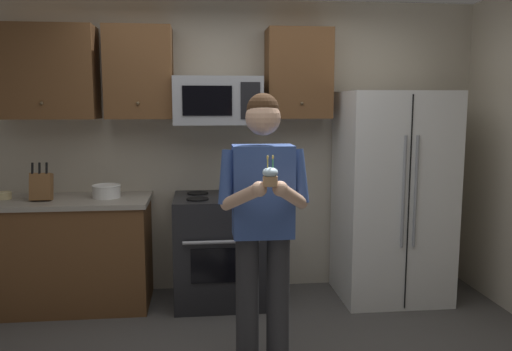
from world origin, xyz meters
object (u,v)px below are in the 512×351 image
at_px(bowl_small_colored, 4,195).
at_px(cupcake, 270,176).
at_px(person, 263,216).
at_px(microwave, 218,101).
at_px(knife_block, 41,186).
at_px(refrigerator, 392,196).
at_px(oven_range, 220,249).
at_px(bowl_large_white, 107,191).

height_order(bowl_small_colored, cupcake, cupcake).
relative_size(bowl_small_colored, cupcake, 0.73).
relative_size(bowl_small_colored, person, 0.07).
height_order(microwave, bowl_small_colored, microwave).
bearing_deg(person, knife_block, 146.55).
xyz_separation_m(microwave, knife_block, (-1.43, -0.15, -0.69)).
distance_m(refrigerator, cupcake, 1.94).
bearing_deg(oven_range, microwave, 89.98).
bearing_deg(oven_range, bowl_large_white, 177.39).
relative_size(oven_range, cupcake, 5.36).
distance_m(oven_range, bowl_large_white, 1.07).
bearing_deg(cupcake, microwave, 98.53).
xyz_separation_m(refrigerator, person, (-1.26, -1.09, 0.10)).
relative_size(oven_range, bowl_large_white, 3.98).
relative_size(refrigerator, bowl_large_white, 7.68).
bearing_deg(person, cupcake, -90.00).
bearing_deg(knife_block, bowl_large_white, 8.20).
height_order(microwave, person, microwave).
bearing_deg(bowl_large_white, cupcake, -52.09).
xyz_separation_m(bowl_small_colored, cupcake, (2.00, -1.53, 0.34)).
relative_size(refrigerator, bowl_small_colored, 14.17).
height_order(refrigerator, bowl_large_white, refrigerator).
bearing_deg(person, oven_range, 101.83).
distance_m(knife_block, person, 2.00).
xyz_separation_m(knife_block, bowl_large_white, (0.50, 0.07, -0.06)).
bearing_deg(bowl_large_white, oven_range, -2.61).
xyz_separation_m(bowl_large_white, cupcake, (1.17, -1.50, 0.32)).
height_order(refrigerator, cupcake, refrigerator).
xyz_separation_m(oven_range, bowl_small_colored, (-1.76, 0.06, 0.49)).
bearing_deg(microwave, knife_block, -174.08).
bearing_deg(refrigerator, bowl_small_colored, 178.19).
distance_m(oven_range, knife_block, 1.54).
distance_m(microwave, person, 1.47).
bearing_deg(cupcake, person, 90.00).
height_order(refrigerator, knife_block, refrigerator).
bearing_deg(oven_range, person, -78.17).
distance_m(oven_range, bowl_small_colored, 1.83).
height_order(oven_range, knife_block, knife_block).
bearing_deg(bowl_small_colored, person, -30.88).
distance_m(microwave, knife_block, 1.60).
bearing_deg(microwave, bowl_small_colored, -178.21).
bearing_deg(knife_block, person, -33.45).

